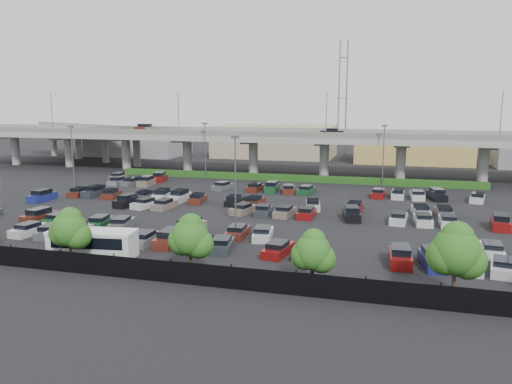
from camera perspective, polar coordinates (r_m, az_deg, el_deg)
ground at (r=66.29m, az=-0.25°, el=-2.00°), size 280.00×280.00×0.00m
overpass at (r=96.29m, az=4.76°, el=6.00°), size 150.00×13.00×15.80m
on_ramp at (r=126.48m, az=-18.17°, el=6.49°), size 50.93×30.13×8.80m
hedge at (r=90.13m, az=4.01°, el=1.61°), size 66.00×1.60×1.10m
fence at (r=40.75m, az=-11.05°, el=-8.82°), size 70.00×0.10×2.00m
tree_row at (r=40.94m, az=-9.32°, el=-4.84°), size 65.07×3.66×5.94m
shuttle_bus at (r=48.30m, az=-18.15°, el=-5.51°), size 8.22×3.76×2.55m
parked_cars at (r=63.83m, az=-2.31°, el=-1.93°), size 63.20×41.67×1.67m
light_poles at (r=68.34m, az=-3.14°, el=3.66°), size 66.90×48.38×10.30m
distant_buildings at (r=124.74m, az=13.00°, el=5.26°), size 138.00×24.00×9.00m
comm_tower at (r=137.06m, az=9.87°, el=10.77°), size 2.40×2.40×30.00m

